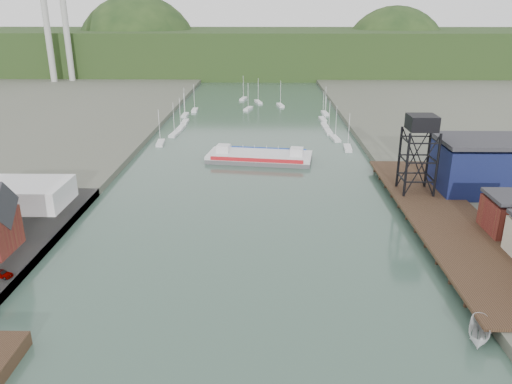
{
  "coord_description": "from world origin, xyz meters",
  "views": [
    {
      "loc": [
        3.78,
        -40.47,
        37.61
      ],
      "look_at": [
        2.04,
        51.73,
        4.0
      ],
      "focal_mm": 35.0,
      "sensor_mm": 36.0,
      "label": 1
    }
  ],
  "objects_px": {
    "motorboat": "(479,333)",
    "car_west_a": "(1,273)",
    "lift_tower": "(422,128)",
    "chain_ferry": "(260,157)"
  },
  "relations": [
    {
      "from": "motorboat",
      "to": "lift_tower",
      "type": "bearing_deg",
      "value": 107.48
    },
    {
      "from": "lift_tower",
      "to": "car_west_a",
      "type": "height_order",
      "value": "lift_tower"
    },
    {
      "from": "lift_tower",
      "to": "chain_ferry",
      "type": "bearing_deg",
      "value": 138.31
    },
    {
      "from": "motorboat",
      "to": "car_west_a",
      "type": "height_order",
      "value": "car_west_a"
    },
    {
      "from": "chain_ferry",
      "to": "motorboat",
      "type": "distance_m",
      "value": 81.43
    },
    {
      "from": "chain_ferry",
      "to": "car_west_a",
      "type": "distance_m",
      "value": 74.6
    },
    {
      "from": "lift_tower",
      "to": "car_west_a",
      "type": "relative_size",
      "value": 4.64
    },
    {
      "from": "chain_ferry",
      "to": "motorboat",
      "type": "relative_size",
      "value": 4.38
    },
    {
      "from": "motorboat",
      "to": "car_west_a",
      "type": "distance_m",
      "value": 64.7
    },
    {
      "from": "lift_tower",
      "to": "car_west_a",
      "type": "bearing_deg",
      "value": -152.41
    }
  ]
}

